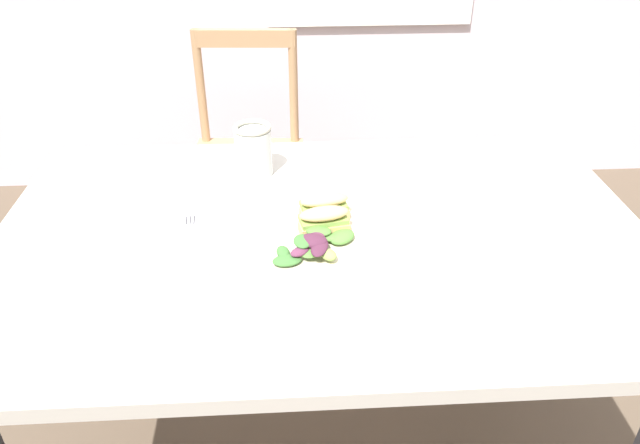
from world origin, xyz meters
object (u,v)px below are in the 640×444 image
Objects in this scene: fork_on_napkin at (189,236)px; sandwich_half_back at (324,206)px; dining_table at (322,277)px; chair_wooden_far at (247,157)px; sandwich_half_front at (324,220)px; plate_lunch at (321,239)px; mason_jar_iced_tea at (254,152)px.

sandwich_half_back is at bearing 9.93° from fork_on_napkin.
chair_wooden_far is at bearing 102.63° from dining_table.
sandwich_half_front is 0.27m from fork_on_napkin.
sandwich_half_front is at bearing -85.09° from dining_table.
plate_lunch reaches higher than fork_on_napkin.
sandwich_half_back is (0.01, 0.04, 0.16)m from dining_table.
dining_table is 4.56× the size of plate_lunch.
dining_table is at bearing -99.10° from sandwich_half_back.
sandwich_half_back is 0.28m from mason_jar_iced_tea.
chair_wooden_far is (-0.22, 0.96, -0.17)m from dining_table.
sandwich_half_front is at bearing -62.29° from mason_jar_iced_tea.
chair_wooden_far is at bearing 102.49° from sandwich_half_front.
fork_on_napkin is at bearing 178.66° from sandwich_half_front.
chair_wooden_far reaches higher than sandwich_half_front.
chair_wooden_far is 0.78m from mason_jar_iced_tea.
sandwich_half_front is (0.22, -0.98, 0.33)m from chair_wooden_far.
dining_table is at bearing -77.37° from chair_wooden_far.
chair_wooden_far is 1.06m from plate_lunch.
sandwich_half_back reaches higher than plate_lunch.
fork_on_napkin is 0.31m from mason_jar_iced_tea.
mason_jar_iced_tea is at bearing 117.71° from sandwich_half_front.
fork_on_napkin is 1.48× the size of mason_jar_iced_tea.
chair_wooden_far reaches higher than plate_lunch.
sandwich_half_back reaches higher than dining_table.
dining_table is 12.54× the size of sandwich_half_back.
sandwich_half_back reaches higher than fork_on_napkin.
plate_lunch is at bearing -78.09° from chair_wooden_far.
fork_on_napkin is at bearing 174.75° from plate_lunch.
dining_table is 1.55× the size of chair_wooden_far.
chair_wooden_far is 4.68× the size of fork_on_napkin.
sandwich_half_front is at bearing 69.86° from plate_lunch.
chair_wooden_far is at bearing 103.46° from sandwich_half_back.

